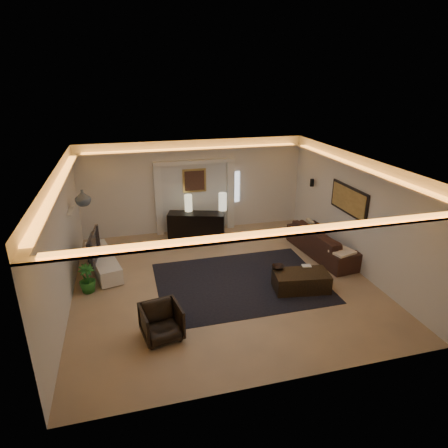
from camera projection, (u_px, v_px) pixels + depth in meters
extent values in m
plane|color=tan|center=(222.00, 281.00, 9.49)|extent=(7.00, 7.00, 0.00)
plane|color=white|center=(222.00, 164.00, 8.45)|extent=(7.00, 7.00, 0.00)
plane|color=silver|center=(194.00, 187.00, 12.13)|extent=(7.00, 0.00, 7.00)
plane|color=silver|center=(280.00, 308.00, 5.81)|extent=(7.00, 0.00, 7.00)
plane|color=silver|center=(62.00, 241.00, 8.14)|extent=(0.00, 7.00, 7.00)
plane|color=silver|center=(355.00, 213.00, 9.80)|extent=(0.00, 7.00, 7.00)
cube|color=silver|center=(222.00, 177.00, 8.55)|extent=(7.00, 7.00, 0.04)
cube|color=white|center=(236.00, 187.00, 12.47)|extent=(0.25, 0.03, 1.00)
cube|color=black|center=(240.00, 282.00, 9.41)|extent=(4.00, 3.00, 0.01)
cube|color=silver|center=(159.00, 201.00, 11.89)|extent=(0.22, 0.20, 2.20)
cube|color=silver|center=(230.00, 195.00, 12.44)|extent=(0.22, 0.20, 2.20)
cube|color=silver|center=(194.00, 162.00, 11.75)|extent=(2.52, 0.20, 0.12)
cube|color=tan|center=(194.00, 181.00, 12.03)|extent=(0.74, 0.04, 0.74)
cube|color=#4C2D1E|center=(195.00, 181.00, 12.01)|extent=(0.62, 0.02, 0.62)
cube|color=black|center=(349.00, 200.00, 9.98)|extent=(0.04, 1.64, 0.74)
cube|color=tan|center=(348.00, 200.00, 9.97)|extent=(0.02, 1.50, 0.62)
cylinder|color=black|center=(312.00, 183.00, 11.68)|extent=(0.12, 0.12, 0.22)
cube|color=silver|center=(71.00, 211.00, 9.34)|extent=(0.10, 0.55, 0.04)
cube|color=black|center=(196.00, 226.00, 11.81)|extent=(1.78, 1.01, 0.85)
cylinder|color=#FBF1B8|center=(188.00, 203.00, 11.75)|extent=(0.24, 0.24, 0.51)
cylinder|color=#EEE9C6|center=(223.00, 202.00, 11.83)|extent=(0.31, 0.31, 0.55)
cube|color=silver|center=(103.00, 262.00, 9.95)|extent=(0.99, 2.16, 0.39)
imported|color=black|center=(89.00, 246.00, 9.45)|extent=(1.26, 0.28, 0.72)
cylinder|color=#36271E|center=(95.00, 239.00, 10.26)|extent=(0.20, 0.20, 0.43)
imported|color=#505D66|center=(83.00, 198.00, 9.59)|extent=(0.49, 0.49, 0.41)
imported|color=#216420|center=(87.00, 279.00, 8.89)|extent=(0.53, 0.53, 0.68)
imported|color=#562C1F|center=(325.00, 242.00, 10.75)|extent=(2.65, 1.27, 0.75)
cube|color=white|center=(342.00, 252.00, 9.75)|extent=(0.66, 0.59, 0.06)
cube|color=#CCBA91|center=(310.00, 226.00, 11.39)|extent=(0.13, 0.38, 0.37)
cube|color=black|center=(301.00, 282.00, 9.03)|extent=(1.35, 0.86, 0.47)
imported|color=black|center=(278.00, 268.00, 9.15)|extent=(0.34, 0.34, 0.07)
cube|color=white|center=(306.00, 267.00, 9.26)|extent=(0.24, 0.19, 0.03)
imported|color=black|center=(161.00, 322.00, 7.33)|extent=(0.85, 0.86, 0.68)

